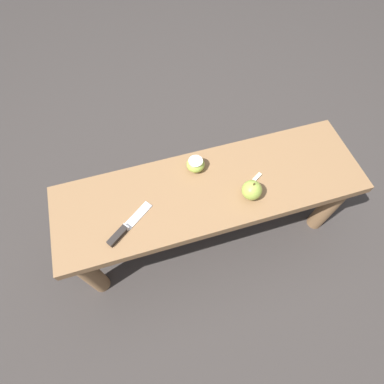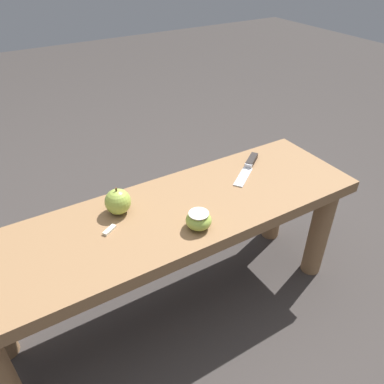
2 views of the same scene
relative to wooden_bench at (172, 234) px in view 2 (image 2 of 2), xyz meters
The scene contains 6 objects.
ground_plane 0.34m from the wooden_bench, ahead, with size 8.00×8.00×0.00m, color #383330.
wooden_bench is the anchor object (origin of this frame).
knife 0.38m from the wooden_bench, 166.98° to the right, with size 0.19×0.15×0.02m.
apple_whole 0.20m from the wooden_bench, 29.67° to the right, with size 0.08×0.08×0.09m.
apple_cut 0.16m from the wooden_bench, 106.41° to the left, with size 0.07×0.07×0.05m.
apple_slice_near_knife 0.21m from the wooden_bench, ahead, with size 0.04×0.03×0.01m.
Camera 2 is at (0.40, 0.78, 1.12)m, focal length 35.00 mm.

